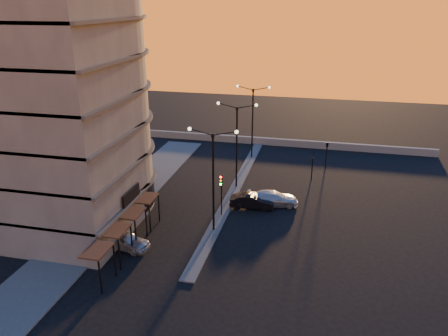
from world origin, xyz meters
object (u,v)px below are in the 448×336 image
at_px(car_hatchback, 124,240).
at_px(car_wagon, 273,198).
at_px(traffic_light_main, 221,189).
at_px(streetlamp_mid, 237,139).
at_px(car_sedan, 252,201).

bearing_deg(car_hatchback, car_wagon, -34.13).
bearing_deg(traffic_light_main, car_hatchback, -131.32).
bearing_deg(traffic_light_main, car_wagon, 38.40).
bearing_deg(car_wagon, streetlamp_mid, 38.24).
distance_m(streetlamp_mid, car_wagon, 7.52).
bearing_deg(car_hatchback, traffic_light_main, -30.34).
height_order(traffic_light_main, car_sedan, traffic_light_main).
bearing_deg(car_hatchback, car_sedan, -31.44).
bearing_deg(car_wagon, car_hatchback, 121.50).
bearing_deg(streetlamp_mid, car_hatchback, -114.11).
height_order(streetlamp_mid, car_wagon, streetlamp_mid).
height_order(car_hatchback, car_sedan, car_hatchback).
bearing_deg(traffic_light_main, streetlamp_mid, 90.00).
height_order(car_sedan, car_wagon, car_wagon).
bearing_deg(traffic_light_main, car_sedan, 44.57).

